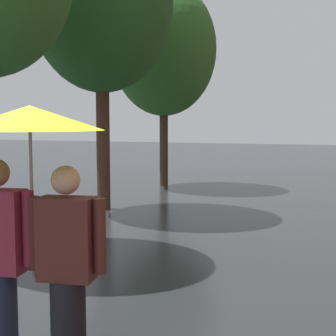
% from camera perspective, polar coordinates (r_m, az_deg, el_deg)
% --- Properties ---
extents(street_tree_1, '(3.12, 3.12, 6.47)m').
position_cam_1_polar(street_tree_1, '(11.29, -7.71, 18.40)').
color(street_tree_1, '#473323').
rests_on(street_tree_1, ground).
extents(street_tree_2, '(3.13, 3.13, 6.07)m').
position_cam_1_polar(street_tree_2, '(15.07, -0.50, 13.54)').
color(street_tree_2, '#473323').
rests_on(street_tree_2, ground).
extents(couple_under_umbrella, '(1.12, 1.08, 2.07)m').
position_cam_1_polar(couple_under_umbrella, '(3.75, -15.55, -3.90)').
color(couple_under_umbrella, '#1E233D').
rests_on(couple_under_umbrella, ground).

